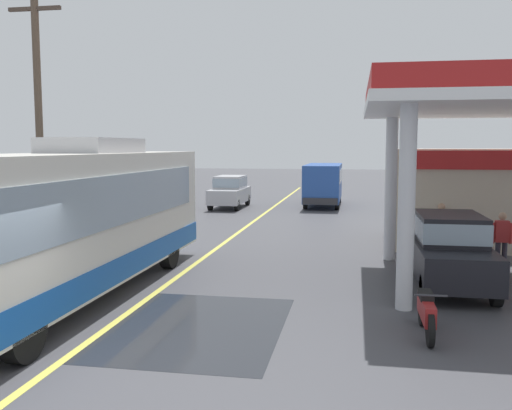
# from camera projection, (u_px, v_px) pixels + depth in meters

# --- Properties ---
(ground) EXTENTS (120.00, 120.00, 0.00)m
(ground) POSITION_uv_depth(u_px,v_px,m) (261.00, 216.00, 28.28)
(ground) COLOR #424247
(lane_divider_stripe) EXTENTS (0.16, 50.00, 0.01)m
(lane_divider_stripe) POSITION_uv_depth(u_px,v_px,m) (242.00, 230.00, 23.38)
(lane_divider_stripe) COLOR #D8CC4C
(lane_divider_stripe) RESTS_ON ground
(wet_puddle_patch) EXTENTS (3.27, 4.44, 0.01)m
(wet_puddle_patch) POSITION_uv_depth(u_px,v_px,m) (198.00, 326.00, 10.84)
(wet_puddle_patch) COLOR #26282D
(wet_puddle_patch) RESTS_ON ground
(coach_bus_main) EXTENTS (2.60, 11.04, 3.69)m
(coach_bus_main) POSITION_uv_depth(u_px,v_px,m) (76.00, 223.00, 12.87)
(coach_bus_main) COLOR silver
(coach_bus_main) RESTS_ON ground
(gas_station_roadside) EXTENTS (9.10, 11.95, 5.10)m
(gas_station_roadside) POSITION_uv_depth(u_px,v_px,m) (507.00, 173.00, 17.85)
(gas_station_roadside) COLOR #B21E1E
(gas_station_roadside) RESTS_ON ground
(car_at_pump) EXTENTS (1.70, 4.20, 1.82)m
(car_at_pump) POSITION_uv_depth(u_px,v_px,m) (450.00, 247.00, 13.79)
(car_at_pump) COLOR black
(car_at_pump) RESTS_ON ground
(minibus_opposing_lane) EXTENTS (2.04, 6.13, 2.44)m
(minibus_opposing_lane) POSITION_uv_depth(u_px,v_px,m) (323.00, 181.00, 33.02)
(minibus_opposing_lane) COLOR #264C9E
(minibus_opposing_lane) RESTS_ON ground
(motorcycle_parked_forecourt) EXTENTS (0.55, 1.80, 0.92)m
(motorcycle_parked_forecourt) POSITION_uv_depth(u_px,v_px,m) (426.00, 312.00, 10.30)
(motorcycle_parked_forecourt) COLOR black
(motorcycle_parked_forecourt) RESTS_ON ground
(pedestrian_near_pump) EXTENTS (0.55, 0.22, 1.66)m
(pedestrian_near_pump) POSITION_uv_depth(u_px,v_px,m) (441.00, 225.00, 18.12)
(pedestrian_near_pump) COLOR #33333F
(pedestrian_near_pump) RESTS_ON ground
(pedestrian_by_shop) EXTENTS (0.55, 0.22, 1.66)m
(pedestrian_by_shop) POSITION_uv_depth(u_px,v_px,m) (502.00, 238.00, 15.62)
(pedestrian_by_shop) COLOR #33333F
(pedestrian_by_shop) RESTS_ON ground
(car_trailing_behind_bus) EXTENTS (1.70, 4.20, 1.82)m
(car_trailing_behind_bus) POSITION_uv_depth(u_px,v_px,m) (230.00, 190.00, 31.94)
(car_trailing_behind_bus) COLOR #B2B2B7
(car_trailing_behind_bus) RESTS_ON ground
(utility_pole_roadside) EXTENTS (1.80, 0.24, 8.49)m
(utility_pole_roadside) POSITION_uv_depth(u_px,v_px,m) (39.00, 118.00, 18.28)
(utility_pole_roadside) COLOR brown
(utility_pole_roadside) RESTS_ON ground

